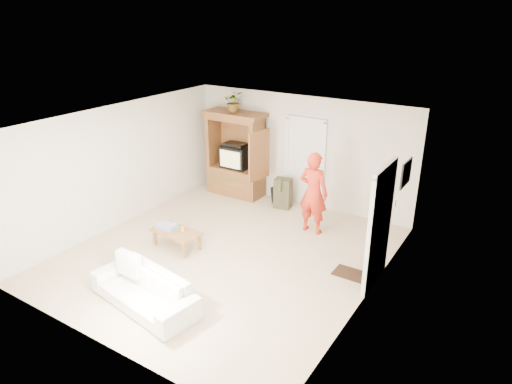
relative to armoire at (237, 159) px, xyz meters
The scene contains 19 objects.
floor 3.22m from the armoire, 59.36° to the right, with size 6.00×6.00×0.00m, color tan.
ceiling 3.53m from the armoire, 59.36° to the right, with size 6.00×6.00×0.00m, color white.
wall_back 1.66m from the armoire, 12.11° to the left, with size 5.50×5.50×0.00m, color silver.
wall_front 5.89m from the armoire, 74.44° to the right, with size 5.50×5.50×0.00m, color silver.
wall_left 2.94m from the armoire, 113.79° to the right, with size 6.00×6.00×0.00m, color silver.
wall_right 5.09m from the armoire, 31.60° to the right, with size 6.00×6.00×0.00m, color silver.
armoire is the anchor object (origin of this frame).
door_back 1.76m from the armoire, 10.13° to the left, with size 0.85×0.05×2.04m, color white.
doorway_right 4.77m from the armoire, 25.61° to the right, with size 0.05×0.90×2.04m, color black.
framed_picture 4.43m from the armoire, 10.03° to the right, with size 0.03×0.60×0.48m, color black.
doormat 4.48m from the armoire, 28.01° to the right, with size 0.60×0.40×0.02m, color #382316.
plant 1.44m from the armoire, 126.74° to the right, with size 0.45×0.39×0.50m, color #4C7238.
man 2.69m from the armoire, 19.52° to the right, with size 0.64×0.42×1.75m, color red.
sofa 4.93m from the armoire, 72.88° to the right, with size 1.92×0.75×0.56m, color white.
coffee_table 3.08m from the armoire, 78.56° to the right, with size 1.02×0.62×0.36m.
towel 3.03m from the armoire, 83.23° to the right, with size 0.38×0.28×0.08m, color #EE4FBC.
candle 3.05m from the armoire, 75.92° to the right, with size 0.08×0.08×0.10m, color tan.
backpack_black 1.43m from the armoire, ahead, with size 0.34×0.20×0.41m, color black, non-canonical shape.
backpack_olive 1.53m from the armoire, ahead, with size 0.38×0.28×0.73m, color #47442B, non-canonical shape.
Camera 1 is at (4.61, -6.20, 4.42)m, focal length 32.00 mm.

